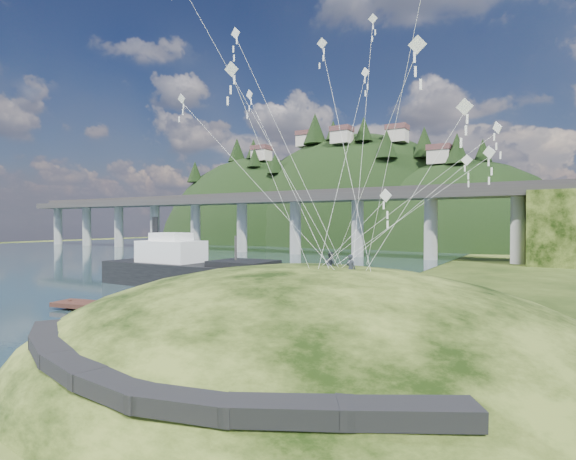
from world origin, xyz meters
The scene contains 10 objects.
ground centered at (0.00, 0.00, 0.00)m, with size 320.00×320.00×0.00m, color black.
water centered at (-72.00, 30.00, 0.01)m, with size 240.00×240.00×0.00m, color #2A444E.
grass_hill centered at (8.00, 2.00, -1.50)m, with size 36.00×32.00×13.00m.
footpath centered at (7.46, -9.74, 2.08)m, with size 22.29×5.84×0.83m.
bridge centered at (-26.46, 70.07, 9.70)m, with size 160.00×11.00×15.00m.
far_ridge centered at (-43.58, 122.17, -7.44)m, with size 153.00×70.00×94.50m.
work_barge centered at (-16.55, 17.90, 2.06)m, with size 23.50×6.61×8.20m.
wooden_dock centered at (-9.96, 3.94, 0.47)m, with size 15.03×5.16×1.06m.
kite_flyers centered at (9.10, 3.05, 5.77)m, with size 2.61×1.91×1.63m.
kite_swarm centered at (8.86, 5.07, 16.24)m, with size 20.92×14.97×16.78m.
Camera 1 is at (20.09, -21.09, 7.55)m, focal length 28.00 mm.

